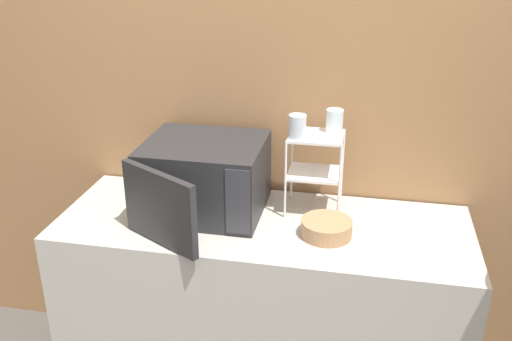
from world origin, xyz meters
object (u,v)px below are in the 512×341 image
at_px(dish_rack, 315,157).
at_px(microwave, 203,178).
at_px(bowl, 326,228).
at_px(glass_back_right, 335,121).
at_px(glass_front_left, 297,126).

bearing_deg(dish_rack, microwave, -167.33).
distance_m(dish_rack, bowl, 0.32).
height_order(glass_back_right, bowl, glass_back_right).
bearing_deg(glass_front_left, microwave, -172.27).
bearing_deg(microwave, glass_front_left, 7.73).
bearing_deg(bowl, dish_rack, 109.30).
bearing_deg(bowl, glass_back_right, 91.47).
height_order(microwave, bowl, microwave).
relative_size(microwave, glass_back_right, 6.63).
bearing_deg(glass_front_left, dish_rack, 35.04).
bearing_deg(bowl, glass_front_left, 131.99).
relative_size(dish_rack, glass_front_left, 3.56).
distance_m(microwave, glass_back_right, 0.61).
bearing_deg(glass_back_right, glass_front_left, -144.25).
xyz_separation_m(microwave, glass_back_right, (0.54, 0.16, 0.24)).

